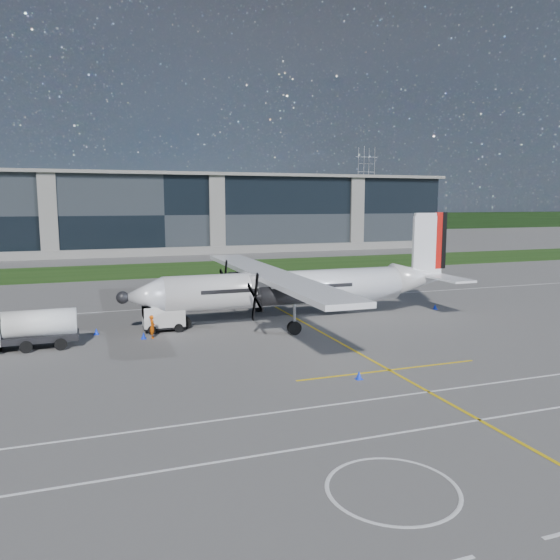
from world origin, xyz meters
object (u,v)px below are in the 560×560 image
object	(u,v)px
turboprop_aircraft	(299,267)
safety_cone_nose_port	(144,336)
ground_crew_person	(152,325)
safety_cone_fwd	(96,331)
baggage_tug	(164,318)
safety_cone_tail	(435,307)
fuel_tanker_truck	(17,331)
pylon_east	(366,188)
safety_cone_portwing	(359,375)
safety_cone_stbdwing	(233,292)

from	to	relation	value
turboprop_aircraft	safety_cone_nose_port	size ratio (longest dim) A/B	60.35
ground_crew_person	safety_cone_fwd	bearing A→B (deg)	61.66
baggage_tug	safety_cone_tail	xyz separation A→B (m)	(25.15, 0.22, -0.76)
fuel_tanker_truck	safety_cone_fwd	distance (m)	5.94
pylon_east	safety_cone_fwd	distance (m)	172.42
pylon_east	safety_cone_fwd	xyz separation A→B (m)	(-98.41, -140.81, -14.75)
turboprop_aircraft	baggage_tug	size ratio (longest dim) A/B	9.00
safety_cone_portwing	safety_cone_stbdwing	bearing A→B (deg)	89.09
pylon_east	turboprop_aircraft	bearing A→B (deg)	-120.17
turboprop_aircraft	safety_cone_tail	distance (m)	14.48
baggage_tug	safety_cone_portwing	distance (m)	18.01
turboprop_aircraft	fuel_tanker_truck	world-z (taller)	turboprop_aircraft
safety_cone_fwd	safety_cone_stbdwing	world-z (taller)	same
baggage_tug	ground_crew_person	bearing A→B (deg)	-117.51
ground_crew_person	safety_cone_portwing	bearing A→B (deg)	-138.73
pylon_east	safety_cone_tail	world-z (taller)	pylon_east
turboprop_aircraft	safety_cone_tail	size ratio (longest dim) A/B	60.35
pylon_east	fuel_tanker_truck	bearing A→B (deg)	-125.79
fuel_tanker_truck	ground_crew_person	xyz separation A→B (m)	(9.04, 0.25, -0.35)
fuel_tanker_truck	safety_cone_fwd	world-z (taller)	fuel_tanker_truck
fuel_tanker_truck	ground_crew_person	bearing A→B (deg)	1.56
safety_cone_portwing	safety_cone_nose_port	distance (m)	17.20
safety_cone_portwing	safety_cone_stbdwing	world-z (taller)	same
pylon_east	baggage_tug	xyz separation A→B (m)	(-93.39, -141.24, -13.99)
safety_cone_portwing	pylon_east	bearing A→B (deg)	61.69
safety_cone_tail	ground_crew_person	bearing A→B (deg)	-174.89
baggage_tug	safety_cone_fwd	bearing A→B (deg)	175.06
fuel_tanker_truck	safety_cone_portwing	bearing A→B (deg)	-34.94
safety_cone_fwd	safety_cone_nose_port	size ratio (longest dim) A/B	1.00
safety_cone_fwd	safety_cone_tail	distance (m)	30.17
baggage_tug	safety_cone_nose_port	bearing A→B (deg)	-129.49
safety_cone_nose_port	turboprop_aircraft	bearing A→B (deg)	9.45
ground_crew_person	safety_cone_stbdwing	size ratio (longest dim) A/B	3.96
baggage_tug	safety_cone_stbdwing	xyz separation A→B (m)	(9.35, 14.42, -0.76)
fuel_tanker_truck	safety_cone_portwing	world-z (taller)	fuel_tanker_truck
turboprop_aircraft	fuel_tanker_truck	distance (m)	21.83
turboprop_aircraft	safety_cone_stbdwing	size ratio (longest dim) A/B	60.35
safety_cone_nose_port	ground_crew_person	bearing A→B (deg)	0.52
safety_cone_portwing	turboprop_aircraft	bearing A→B (deg)	81.16
safety_cone_portwing	safety_cone_nose_port	xyz separation A→B (m)	(-10.63, 13.53, 0.00)
turboprop_aircraft	safety_cone_portwing	size ratio (longest dim) A/B	60.35
baggage_tug	pylon_east	bearing A→B (deg)	56.53
pylon_east	safety_cone_nose_port	bearing A→B (deg)	-123.57
safety_cone_portwing	safety_cone_stbdwing	distance (m)	30.08
fuel_tanker_truck	safety_cone_nose_port	xyz separation A→B (m)	(8.39, 0.24, -1.09)
turboprop_aircraft	safety_cone_fwd	size ratio (longest dim) A/B	60.35
safety_cone_nose_port	safety_cone_stbdwing	bearing A→B (deg)	56.13
baggage_tug	safety_cone_nose_port	xyz separation A→B (m)	(-1.76, -2.13, -0.76)
fuel_tanker_truck	safety_cone_tail	bearing A→B (deg)	4.21
fuel_tanker_truck	safety_cone_fwd	size ratio (longest dim) A/B	14.33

